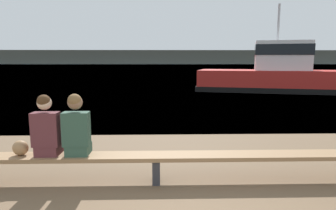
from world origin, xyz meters
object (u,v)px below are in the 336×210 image
bench_main (156,159)px  person_right (76,127)px  shopping_bag (20,148)px  tugboat_red (275,76)px  person_left (46,128)px

bench_main → person_right: (-1.24, -0.00, 0.52)m
shopping_bag → tugboat_red: size_ratio=0.02×
person_right → shopping_bag: (-0.90, 0.03, -0.33)m
person_left → shopping_bag: size_ratio=3.96×
bench_main → tugboat_red: tugboat_red is taller
person_left → shopping_bag: 0.54m
tugboat_red → person_right: bearing=164.8°
person_left → person_right: person_right is taller
shopping_bag → tugboat_red: 17.19m
bench_main → person_left: (-1.71, -0.00, 0.51)m
bench_main → person_right: 1.34m
bench_main → person_left: bearing=-180.0°
shopping_bag → person_right: bearing=-1.7°
shopping_bag → bench_main: bearing=-0.7°
bench_main → shopping_bag: (-2.14, 0.03, 0.19)m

